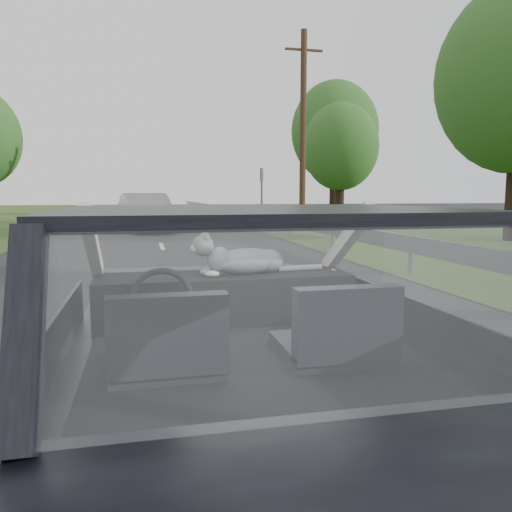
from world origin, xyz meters
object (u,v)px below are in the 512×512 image
subject_car (244,345)px  cat (247,259)px  highway_sign (262,196)px  utility_pole (303,130)px  other_car (146,212)px

subject_car → cat: (0.14, 0.61, 0.37)m
cat → highway_sign: bearing=66.3°
cat → highway_sign: size_ratio=0.23×
highway_sign → cat: bearing=-84.2°
subject_car → cat: size_ratio=6.32×
utility_pole → subject_car: bearing=-108.8°
subject_car → other_car: 18.02m
utility_pole → cat: bearing=-108.9°
cat → utility_pole: bearing=61.0°
subject_car → other_car: other_car is taller
subject_car → highway_sign: bearing=76.4°
cat → utility_pole: (6.66, 19.40, 3.34)m
cat → other_car: other_car is taller
subject_car → utility_pole: utility_pole is taller
utility_pole → other_car: bearing=-164.5°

